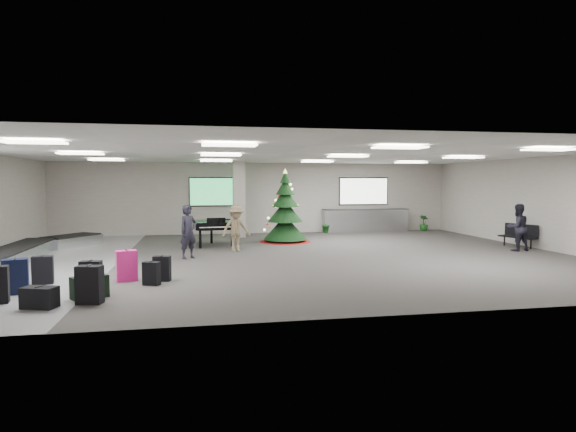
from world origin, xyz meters
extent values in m
plane|color=#3B3936|center=(0.00, 0.00, 0.00)|extent=(18.00, 18.00, 0.00)
cube|color=#9F9991|center=(0.00, 7.00, 1.60)|extent=(18.00, 0.02, 3.20)
cube|color=#9F9991|center=(0.00, -7.00, 1.60)|extent=(18.00, 0.02, 3.20)
cube|color=#9F9991|center=(9.00, 0.00, 1.60)|extent=(0.02, 14.00, 3.20)
cube|color=silver|center=(0.00, 0.00, 3.20)|extent=(18.00, 14.00, 0.02)
cube|color=gray|center=(-7.00, 0.00, 0.00)|extent=(4.00, 14.00, 0.01)
cube|color=#A8A29A|center=(-1.00, 5.60, 1.60)|extent=(0.50, 0.50, 3.20)
cube|color=green|center=(-2.00, 6.95, 1.90)|extent=(2.20, 0.08, 1.30)
cube|color=white|center=(5.00, 6.95, 1.90)|extent=(2.40, 0.08, 1.30)
cube|color=white|center=(-6.00, -4.00, 3.14)|extent=(1.20, 0.60, 0.04)
cube|color=white|center=(-6.00, 0.00, 3.14)|extent=(1.20, 0.60, 0.04)
cube|color=white|center=(-6.00, 4.00, 3.14)|extent=(1.20, 0.60, 0.04)
cube|color=white|center=(-2.00, -4.00, 3.14)|extent=(1.20, 0.60, 0.04)
cube|color=white|center=(-2.00, 0.00, 3.14)|extent=(1.20, 0.60, 0.04)
cube|color=white|center=(-2.00, 4.00, 3.14)|extent=(1.20, 0.60, 0.04)
cube|color=white|center=(2.00, -4.00, 3.14)|extent=(1.20, 0.60, 0.04)
cube|color=white|center=(2.00, 0.00, 3.14)|extent=(1.20, 0.60, 0.04)
cube|color=white|center=(2.00, 4.00, 3.14)|extent=(1.20, 0.60, 0.04)
cube|color=white|center=(6.00, -4.00, 3.14)|extent=(1.20, 0.60, 0.04)
cube|color=white|center=(6.00, 0.00, 3.14)|extent=(1.20, 0.60, 0.04)
cube|color=white|center=(6.00, 4.00, 3.14)|extent=(1.20, 0.60, 0.04)
cube|color=silver|center=(-7.20, 3.60, 0.19)|extent=(1.97, 2.21, 0.38)
cube|color=black|center=(-7.20, 3.60, 0.40)|extent=(1.87, 2.10, 0.05)
cube|color=silver|center=(5.00, 6.65, 0.53)|extent=(4.00, 0.60, 1.05)
cube|color=#2A2A2C|center=(5.00, 6.65, 1.06)|extent=(4.05, 0.65, 0.04)
cube|color=black|center=(-4.75, -5.15, 0.36)|extent=(0.52, 0.36, 0.73)
cube|color=black|center=(-4.75, -5.15, 0.74)|extent=(0.07, 0.16, 0.02)
cube|color=black|center=(-4.94, -4.14, 0.33)|extent=(0.46, 0.28, 0.67)
cube|color=black|center=(-4.94, -4.14, 0.68)|extent=(0.05, 0.14, 0.02)
cube|color=#E61E7F|center=(-4.36, -3.09, 0.36)|extent=(0.52, 0.39, 0.73)
cube|color=black|center=(-4.36, -3.09, 0.74)|extent=(0.08, 0.16, 0.02)
cube|color=black|center=(-3.55, -3.22, 0.29)|extent=(0.43, 0.29, 0.59)
cube|color=black|center=(-3.55, -3.22, 0.60)|extent=(0.05, 0.13, 0.02)
cube|color=black|center=(-6.43, -4.05, 0.37)|extent=(0.53, 0.39, 0.74)
cube|color=black|center=(-6.43, -4.05, 0.75)|extent=(0.07, 0.17, 0.02)
cube|color=black|center=(-4.85, -4.69, 0.23)|extent=(0.75, 0.66, 0.45)
cube|color=black|center=(-4.85, -4.69, 0.46)|extent=(0.14, 0.19, 0.02)
cube|color=black|center=(-3.75, -3.65, 0.27)|extent=(0.41, 0.33, 0.53)
cube|color=black|center=(-3.75, -3.65, 0.54)|extent=(0.08, 0.12, 0.02)
cube|color=black|center=(-6.19, -3.11, 0.32)|extent=(0.47, 0.32, 0.65)
cube|color=black|center=(-6.19, -3.11, 0.66)|extent=(0.06, 0.15, 0.02)
cube|color=black|center=(-5.58, -5.34, 0.20)|extent=(0.68, 0.51, 0.40)
cube|color=black|center=(-5.58, -5.34, 0.41)|extent=(0.09, 0.20, 0.02)
cone|color=maroon|center=(0.62, 3.56, 0.06)|extent=(2.00, 2.00, 0.13)
cylinder|color=#3F2819|center=(0.62, 3.56, 0.26)|extent=(0.13, 0.13, 0.53)
cone|color=black|center=(0.62, 3.56, 0.58)|extent=(1.68, 1.68, 0.95)
cone|color=black|center=(0.62, 3.56, 1.21)|extent=(1.37, 1.37, 0.84)
cone|color=black|center=(0.62, 3.56, 1.74)|extent=(1.05, 1.05, 0.74)
cone|color=black|center=(0.62, 3.56, 2.16)|extent=(0.74, 0.74, 0.63)
cone|color=black|center=(0.62, 3.56, 2.53)|extent=(0.42, 0.42, 0.47)
cone|color=#FFE566|center=(0.62, 3.56, 2.76)|extent=(0.17, 0.17, 0.19)
cube|color=black|center=(-2.15, 3.04, 0.77)|extent=(1.62, 1.79, 0.26)
cube|color=black|center=(-2.06, 2.15, 0.70)|extent=(1.39, 0.42, 0.09)
cube|color=white|center=(-2.05, 2.12, 0.76)|extent=(1.23, 0.26, 0.02)
cube|color=black|center=(-2.08, 2.39, 0.96)|extent=(0.66, 0.10, 0.21)
cylinder|color=black|center=(-2.64, 2.33, 0.32)|extent=(0.09, 0.09, 0.64)
cylinder|color=black|center=(-1.52, 2.44, 0.32)|extent=(0.09, 0.09, 0.64)
cylinder|color=black|center=(-2.21, 3.70, 0.32)|extent=(0.09, 0.09, 0.64)
cube|color=black|center=(8.50, 0.52, 0.37)|extent=(0.83, 1.38, 0.05)
cylinder|color=black|center=(8.50, -0.01, 0.17)|extent=(0.05, 0.05, 0.35)
cylinder|color=black|center=(8.50, 1.04, 0.17)|extent=(0.05, 0.05, 0.35)
cube|color=black|center=(8.70, 0.52, 0.61)|extent=(0.46, 1.26, 0.44)
imported|color=black|center=(-3.00, 0.07, 0.82)|extent=(0.71, 0.68, 1.63)
imported|color=#7C694D|center=(-1.46, 1.34, 0.77)|extent=(1.11, 0.80, 1.54)
imported|color=black|center=(7.90, -0.30, 0.80)|extent=(0.78, 0.61, 1.59)
imported|color=#133912|center=(3.07, 6.50, 0.43)|extent=(0.55, 0.59, 0.85)
imported|color=#133912|center=(7.87, 6.50, 0.38)|extent=(0.60, 0.60, 0.76)
camera|label=1|loc=(-2.69, -14.74, 2.31)|focal=30.00mm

